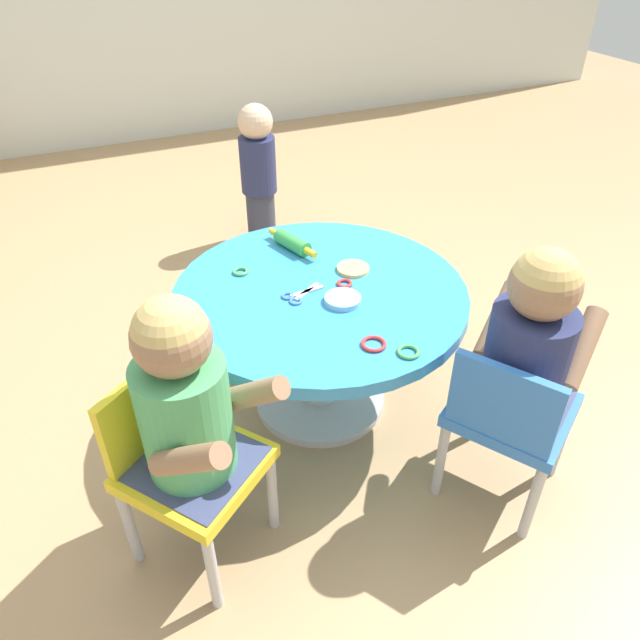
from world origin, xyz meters
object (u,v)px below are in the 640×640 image
Objects in this scene: child_chair_left at (184,460)px; seated_child_right at (531,341)px; child_chair_right at (508,415)px; toddler_standing at (258,171)px; seated_child_left at (184,398)px; craft_table at (320,318)px; rolling_pin at (292,243)px; craft_scissors at (298,295)px.

child_chair_left is 1.05× the size of seated_child_right.
child_chair_right is 0.80× the size of toddler_standing.
seated_child_left is 1.75m from toddler_standing.
child_chair_left is at bearing -115.62° from toddler_standing.
toddler_standing is (-0.08, 1.75, 0.05)m from child_chair_right.
child_chair_right is (0.80, -0.17, -0.23)m from seated_child_left.
rolling_pin reaches higher than craft_table.
child_chair_right reaches higher than craft_table.
child_chair_left is 1.05× the size of seated_child_left.
child_chair_left is 0.91m from seated_child_right.
rolling_pin reaches higher than craft_scissors.
child_chair_left reaches higher than craft_scissors.
child_chair_left is at bearing 168.03° from seated_child_right.
craft_table is at bearing 33.61° from child_chair_left.
child_chair_right is 1.75m from toddler_standing.
craft_table is 1.67× the size of child_chair_left.
child_chair_left is at bearing -146.39° from craft_table.
rolling_pin is 0.29m from craft_scissors.
seated_child_right is at bearing 31.90° from child_chair_right.
seated_child_left is at bearing -114.45° from toddler_standing.
seated_child_left is 2.26× the size of rolling_pin.
toddler_standing reaches higher than craft_scissors.
craft_scissors is at bearing 124.83° from child_chair_right.
rolling_pin is (-0.32, 0.79, -0.05)m from seated_child_right.
craft_table is 3.95× the size of rolling_pin.
child_chair_left reaches higher than craft_table.
craft_table is at bearing -100.38° from toddler_standing.
seated_child_right is 0.76× the size of toddler_standing.
child_chair_right is 0.23m from seated_child_right.
rolling_pin is at bearing -102.22° from toddler_standing.
toddler_standing reaches higher than child_chair_left.
seated_child_right is at bearing -10.19° from seated_child_left.
craft_table is 0.30m from rolling_pin.
seated_child_right is 3.59× the size of craft_scissors.
craft_scissors is (0.42, 0.37, -0.07)m from seated_child_left.
rolling_pin is at bearing 111.92° from seated_child_right.
toddler_standing reaches higher than rolling_pin.
toddler_standing is (-0.12, 1.73, -0.17)m from seated_child_right.
craft_scissors is at bearing 128.28° from seated_child_right.
child_chair_left is 1.00× the size of child_chair_right.
craft_table is 1.67× the size of child_chair_right.
rolling_pin is (0.52, 0.64, -0.05)m from seated_child_left.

